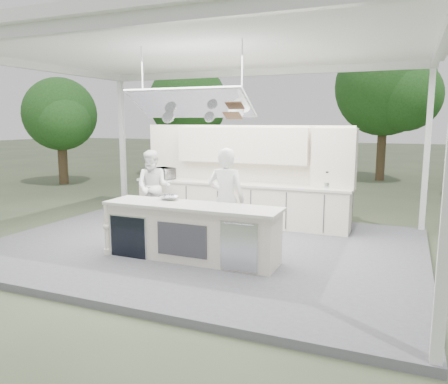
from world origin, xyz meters
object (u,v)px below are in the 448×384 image
at_px(back_counter, 239,203).
at_px(sous_chef, 154,187).
at_px(head_chef, 226,200).
at_px(demo_island, 190,232).

height_order(back_counter, sous_chef, sous_chef).
relative_size(back_counter, head_chef, 2.70).
distance_m(demo_island, sous_chef, 2.89).
bearing_deg(demo_island, back_counter, 93.63).
relative_size(demo_island, head_chef, 1.65).
distance_m(demo_island, head_chef, 0.92).
distance_m(demo_island, back_counter, 2.82).
height_order(demo_island, back_counter, same).
xyz_separation_m(demo_island, head_chef, (0.37, 0.71, 0.46)).
bearing_deg(demo_island, sous_chef, 134.17).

